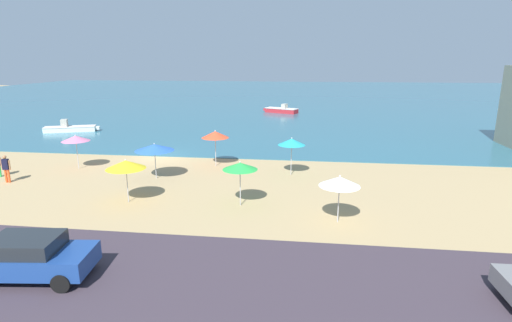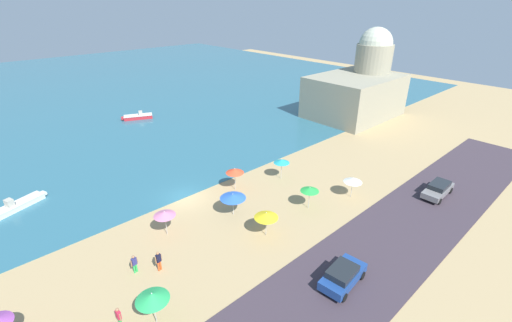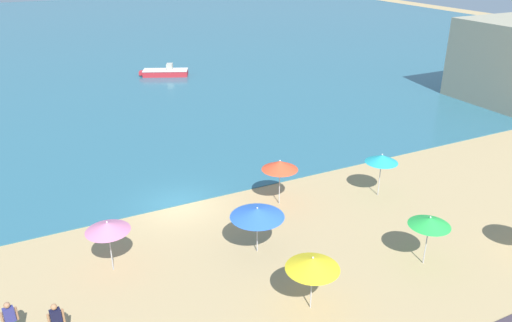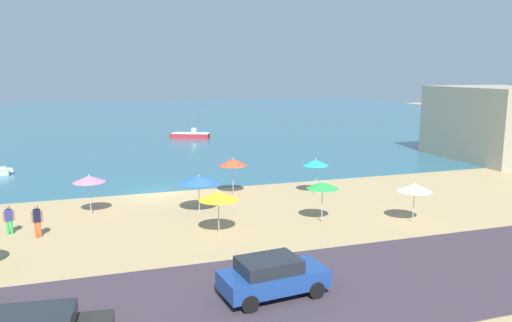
# 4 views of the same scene
# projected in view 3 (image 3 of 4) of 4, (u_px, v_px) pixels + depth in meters

# --- Properties ---
(ground_plane) EXTENTS (160.00, 160.00, 0.00)m
(ground_plane) POSITION_uv_depth(u_px,v_px,m) (178.00, 206.00, 27.03)
(ground_plane) COLOR tan
(sea) EXTENTS (150.00, 110.00, 0.05)m
(sea) POSITION_uv_depth(u_px,v_px,m) (57.00, 40.00, 71.98)
(sea) COLOR #2C6378
(sea) RESTS_ON ground_plane
(beach_umbrella_1) EXTENTS (1.90, 1.90, 2.44)m
(beach_umbrella_1) POSITION_uv_depth(u_px,v_px,m) (107.00, 227.00, 20.93)
(beach_umbrella_1) COLOR #B2B2B7
(beach_umbrella_1) RESTS_ON ground_plane
(beach_umbrella_3) EXTENTS (1.81, 1.81, 2.53)m
(beach_umbrella_3) POSITION_uv_depth(u_px,v_px,m) (382.00, 159.00, 27.28)
(beach_umbrella_3) COLOR #B2B2B7
(beach_umbrella_3) RESTS_ON ground_plane
(beach_umbrella_4) EXTENTS (2.47, 2.47, 2.32)m
(beach_umbrella_4) POSITION_uv_depth(u_px,v_px,m) (257.00, 213.00, 22.27)
(beach_umbrella_4) COLOR #B2B2B7
(beach_umbrella_4) RESTS_ON ground_plane
(beach_umbrella_7) EXTENTS (1.95, 1.95, 2.61)m
(beach_umbrella_7) POSITION_uv_depth(u_px,v_px,m) (280.00, 165.00, 26.35)
(beach_umbrella_7) COLOR #B2B2B7
(beach_umbrella_7) RESTS_ON ground_plane
(beach_umbrella_8) EXTENTS (2.10, 2.10, 2.38)m
(beach_umbrella_8) POSITION_uv_depth(u_px,v_px,m) (313.00, 263.00, 18.71)
(beach_umbrella_8) COLOR #B2B2B7
(beach_umbrella_8) RESTS_ON ground_plane
(beach_umbrella_9) EXTENTS (1.82, 1.82, 2.39)m
(beach_umbrella_9) POSITION_uv_depth(u_px,v_px,m) (430.00, 222.00, 21.38)
(beach_umbrella_9) COLOR #B2B2B7
(beach_umbrella_9) RESTS_ON ground_plane
(bather_1) EXTENTS (0.56, 0.28, 1.59)m
(bather_1) POSITION_uv_depth(u_px,v_px,m) (10.00, 318.00, 17.71)
(bather_1) COLOR green
(bather_1) RESTS_ON ground_plane
(bather_2) EXTENTS (0.57, 0.26, 1.75)m
(bather_2) POSITION_uv_depth(u_px,v_px,m) (57.00, 322.00, 17.42)
(bather_2) COLOR #F45523
(bather_2) RESTS_ON ground_plane
(skiff_nearshore) EXTENTS (5.12, 3.35, 1.28)m
(skiff_nearshore) POSITION_uv_depth(u_px,v_px,m) (165.00, 72.00, 52.58)
(skiff_nearshore) COLOR #B4252D
(skiff_nearshore) RESTS_ON sea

